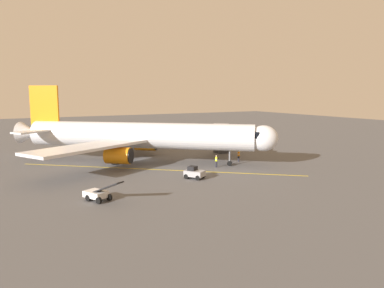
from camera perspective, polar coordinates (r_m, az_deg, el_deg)
The scene contains 8 objects.
ground_plane at distance 57.31m, azimuth -7.67°, elevation -2.47°, with size 220.00×220.00×0.00m, color #565659.
apron_lead_in_line at distance 49.92m, azimuth -5.73°, elevation -4.00°, with size 0.24×40.00×0.01m, color yellow.
airplane at distance 54.88m, azimuth -8.51°, elevation 1.27°, with size 33.72×32.18×11.50m.
jet_bridge at distance 57.47m, azimuth 3.99°, elevation 1.41°, with size 8.90×10.00×5.40m.
ground_crew_marshaller at distance 55.62m, azimuth 7.33°, elevation -1.86°, with size 0.47×0.44×1.71m.
ground_crew_wing_walker at distance 51.11m, azimuth 3.84°, elevation -2.69°, with size 0.46×0.46×1.71m.
belt_loader_near_nose at distance 36.69m, azimuth -14.53°, elevation -7.53°, with size 3.11×4.63×2.32m.
tug_portside at distance 44.47m, azimuth 0.36°, elevation -4.54°, with size 2.52×2.75×1.50m.
Camera 1 is at (20.03, 52.68, 10.43)m, focal length 34.01 mm.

